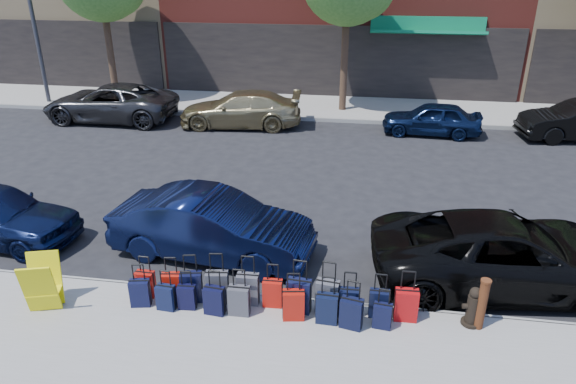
% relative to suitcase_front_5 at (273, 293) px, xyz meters
% --- Properties ---
extents(ground, '(120.00, 120.00, 0.00)m').
position_rel_suitcase_front_5_xyz_m(ground, '(-0.01, 4.77, -0.42)').
color(ground, black).
rests_on(ground, ground).
extents(sidewalk_near, '(60.00, 4.00, 0.15)m').
position_rel_suitcase_front_5_xyz_m(sidewalk_near, '(-0.01, -1.73, -0.35)').
color(sidewalk_near, gray).
rests_on(sidewalk_near, ground).
extents(sidewalk_far, '(60.00, 4.00, 0.15)m').
position_rel_suitcase_front_5_xyz_m(sidewalk_far, '(-0.01, 14.77, -0.35)').
color(sidewalk_far, gray).
rests_on(sidewalk_far, ground).
extents(curb_near, '(60.00, 0.08, 0.15)m').
position_rel_suitcase_front_5_xyz_m(curb_near, '(-0.01, 0.29, -0.35)').
color(curb_near, gray).
rests_on(curb_near, ground).
extents(curb_far, '(60.00, 0.08, 0.15)m').
position_rel_suitcase_front_5_xyz_m(curb_far, '(-0.01, 12.75, -0.35)').
color(curb_far, gray).
rests_on(curb_far, ground).
extents(suitcase_front_0, '(0.36, 0.21, 0.85)m').
position_rel_suitcase_front_5_xyz_m(suitcase_front_0, '(-2.48, -0.07, -0.01)').
color(suitcase_front_0, '#9B110A').
rests_on(suitcase_front_0, sidewalk_near).
extents(suitcase_front_1, '(0.39, 0.25, 0.89)m').
position_rel_suitcase_front_5_xyz_m(suitcase_front_1, '(-1.94, -0.08, 0.00)').
color(suitcase_front_1, '#A5150A').
rests_on(suitcase_front_1, sidewalk_near).
extents(suitcase_front_2, '(0.44, 0.30, 0.97)m').
position_rel_suitcase_front_5_xyz_m(suitcase_front_2, '(-1.55, -0.08, 0.03)').
color(suitcase_front_2, black).
rests_on(suitcase_front_2, sidewalk_near).
extents(suitcase_front_3, '(0.45, 0.29, 1.02)m').
position_rel_suitcase_front_5_xyz_m(suitcase_front_3, '(-1.06, -0.02, 0.04)').
color(suitcase_front_3, '#3A3A3F').
rests_on(suitcase_front_3, sidewalk_near).
extents(suitcase_front_4, '(0.42, 0.24, 0.99)m').
position_rel_suitcase_front_5_xyz_m(suitcase_front_4, '(-0.47, 0.01, 0.04)').
color(suitcase_front_4, '#404045').
rests_on(suitcase_front_4, sidewalk_near).
extents(suitcase_front_5, '(0.37, 0.21, 0.88)m').
position_rel_suitcase_front_5_xyz_m(suitcase_front_5, '(0.00, 0.00, 0.00)').
color(suitcase_front_5, '#AB130B').
rests_on(suitcase_front_5, sidewalk_near).
extents(suitcase_front_6, '(0.46, 0.28, 1.05)m').
position_rel_suitcase_front_5_xyz_m(suitcase_front_6, '(0.51, -0.08, 0.05)').
color(suitcase_front_6, black).
rests_on(suitcase_front_6, sidewalk_near).
extents(suitcase_front_7, '(0.45, 0.29, 1.02)m').
position_rel_suitcase_front_5_xyz_m(suitcase_front_7, '(1.03, -0.00, 0.04)').
color(suitcase_front_7, '#404045').
rests_on(suitcase_front_7, sidewalk_near).
extents(suitcase_front_8, '(0.38, 0.22, 0.89)m').
position_rel_suitcase_front_5_xyz_m(suitcase_front_8, '(1.43, -0.07, 0.01)').
color(suitcase_front_8, black).
rests_on(suitcase_front_8, sidewalk_near).
extents(suitcase_front_9, '(0.36, 0.21, 0.87)m').
position_rel_suitcase_front_5_xyz_m(suitcase_front_9, '(1.97, -0.01, -0.00)').
color(suitcase_front_9, black).
rests_on(suitcase_front_9, sidewalk_near).
extents(suitcase_front_10, '(0.41, 0.23, 0.99)m').
position_rel_suitcase_front_5_xyz_m(suitcase_front_10, '(2.44, -0.03, 0.03)').
color(suitcase_front_10, '#A70A0C').
rests_on(suitcase_front_10, sidewalk_near).
extents(suitcase_back_0, '(0.39, 0.27, 0.86)m').
position_rel_suitcase_front_5_xyz_m(suitcase_back_0, '(-2.46, -0.36, -0.01)').
color(suitcase_back_0, black).
rests_on(suitcase_back_0, sidewalk_near).
extents(suitcase_back_1, '(0.35, 0.22, 0.80)m').
position_rel_suitcase_front_5_xyz_m(suitcase_back_1, '(-1.94, -0.40, -0.02)').
color(suitcase_back_1, black).
rests_on(suitcase_back_1, sidewalk_near).
extents(suitcase_back_2, '(0.34, 0.21, 0.78)m').
position_rel_suitcase_front_5_xyz_m(suitcase_back_2, '(-1.56, -0.32, -0.03)').
color(suitcase_back_2, black).
rests_on(suitcase_back_2, sidewalk_near).
extents(suitcase_back_3, '(0.39, 0.25, 0.88)m').
position_rel_suitcase_front_5_xyz_m(suitcase_back_3, '(-1.01, -0.39, 0.00)').
color(suitcase_back_3, black).
rests_on(suitcase_back_3, sidewalk_near).
extents(suitcase_back_4, '(0.39, 0.23, 0.92)m').
position_rel_suitcase_front_5_xyz_m(suitcase_back_4, '(-0.56, -0.33, 0.01)').
color(suitcase_back_4, '#3B3B40').
rests_on(suitcase_back_4, sidewalk_near).
extents(suitcase_back_6, '(0.42, 0.29, 0.92)m').
position_rel_suitcase_front_5_xyz_m(suitcase_back_6, '(0.44, -0.32, 0.01)').
color(suitcase_back_6, '#9F130A').
rests_on(suitcase_back_6, sidewalk_near).
extents(suitcase_back_7, '(0.39, 0.24, 0.91)m').
position_rel_suitcase_front_5_xyz_m(suitcase_back_7, '(1.05, -0.32, 0.01)').
color(suitcase_back_7, black).
rests_on(suitcase_back_7, sidewalk_near).
extents(suitcase_back_8, '(0.43, 0.30, 0.92)m').
position_rel_suitcase_front_5_xyz_m(suitcase_back_8, '(1.48, -0.40, 0.01)').
color(suitcase_back_8, black).
rests_on(suitcase_back_8, sidewalk_near).
extents(suitcase_back_9, '(0.34, 0.23, 0.77)m').
position_rel_suitcase_front_5_xyz_m(suitcase_back_9, '(2.02, -0.32, -0.03)').
color(suitcase_back_9, black).
rests_on(suitcase_back_9, sidewalk_near).
extents(fire_hydrant, '(0.39, 0.34, 0.77)m').
position_rel_suitcase_front_5_xyz_m(fire_hydrant, '(3.60, 0.01, 0.08)').
color(fire_hydrant, black).
rests_on(fire_hydrant, sidewalk_near).
extents(bollard, '(0.18, 0.18, 1.00)m').
position_rel_suitcase_front_5_xyz_m(bollard, '(3.72, -0.07, 0.24)').
color(bollard, '#38190C').
rests_on(bollard, sidewalk_near).
extents(display_rack, '(0.74, 0.78, 1.04)m').
position_rel_suitcase_front_5_xyz_m(display_rack, '(-4.17, -0.71, 0.24)').
color(display_rack, yellow).
rests_on(display_rack, sidewalk_near).
extents(car_near_1, '(4.63, 2.08, 1.47)m').
position_rel_suitcase_front_5_xyz_m(car_near_1, '(-1.69, 1.82, 0.31)').
color(car_near_1, '#0B1333').
rests_on(car_near_1, ground).
extents(car_near_2, '(5.51, 3.00, 1.47)m').
position_rel_suitcase_front_5_xyz_m(car_near_2, '(4.45, 1.63, 0.31)').
color(car_near_2, black).
rests_on(car_near_2, ground).
extents(car_far_0, '(5.42, 2.50, 1.50)m').
position_rel_suitcase_front_5_xyz_m(car_far_0, '(-8.94, 11.60, 0.33)').
color(car_far_0, '#2F2F31').
rests_on(car_far_0, ground).
extents(car_far_1, '(4.97, 2.37, 1.40)m').
position_rel_suitcase_front_5_xyz_m(car_far_1, '(-3.43, 11.61, 0.27)').
color(car_far_1, '#908258').
rests_on(car_far_1, ground).
extents(car_far_2, '(3.74, 1.68, 1.25)m').
position_rel_suitcase_front_5_xyz_m(car_far_2, '(4.00, 11.67, 0.20)').
color(car_far_2, '#0B1733').
rests_on(car_far_2, ground).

